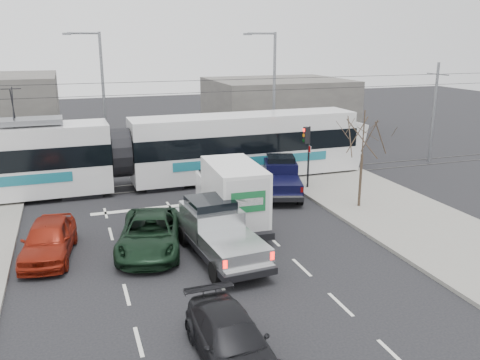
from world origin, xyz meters
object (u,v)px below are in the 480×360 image
object	(u,v)px
street_lamp_near	(272,90)
green_car	(150,233)
navy_pickup	(281,177)
tram	(119,154)
traffic_signal	(307,144)
dark_car	(232,340)
box_truck	(231,195)
street_lamp_far	(101,92)
red_car	(48,239)
bare_tree	(363,137)
silver_pickup	(217,230)

from	to	relation	value
street_lamp_near	green_car	xyz separation A→B (m)	(-10.88, -13.43, -4.36)
navy_pickup	tram	bearing A→B (deg)	172.96
traffic_signal	dark_car	distance (m)	17.09
traffic_signal	box_truck	world-z (taller)	traffic_signal
dark_car	street_lamp_far	bearing A→B (deg)	92.08
box_truck	red_car	distance (m)	8.18
street_lamp_far	tram	bearing A→B (deg)	-86.09
green_car	red_car	xyz separation A→B (m)	(-4.00, 0.60, 0.03)
street_lamp_far	bare_tree	bearing A→B (deg)	-48.88
box_truck	navy_pickup	size ratio (longest dim) A/B	1.20
tram	street_lamp_near	bearing A→B (deg)	19.05
street_lamp_far	green_car	bearing A→B (deg)	-87.68
box_truck	dark_car	bearing A→B (deg)	-105.68
box_truck	street_lamp_far	bearing A→B (deg)	110.93
street_lamp_far	red_car	world-z (taller)	street_lamp_far
traffic_signal	street_lamp_far	bearing A→B (deg)	138.28
tram	dark_car	bearing A→B (deg)	-87.31
box_truck	red_car	world-z (taller)	box_truck
bare_tree	red_car	distance (m)	15.52
navy_pickup	red_car	world-z (taller)	navy_pickup
traffic_signal	navy_pickup	world-z (taller)	traffic_signal
bare_tree	red_car	xyz separation A→B (m)	(-15.16, -1.33, -3.01)
box_truck	navy_pickup	distance (m)	5.80
bare_tree	street_lamp_far	bearing A→B (deg)	131.12
bare_tree	street_lamp_far	world-z (taller)	street_lamp_far
street_lamp_near	silver_pickup	world-z (taller)	street_lamp_near
tram	green_car	xyz separation A→B (m)	(0.21, -9.43, -1.39)
tram	silver_pickup	xyz separation A→B (m)	(2.72, -10.78, -1.05)
bare_tree	street_lamp_near	bearing A→B (deg)	91.42
traffic_signal	box_truck	size ratio (longest dim) A/B	0.57
traffic_signal	tram	xyz separation A→B (m)	(-10.25, 3.51, -0.60)
street_lamp_near	tram	size ratio (longest dim) A/B	0.30
street_lamp_far	silver_pickup	size ratio (longest dim) A/B	1.46
silver_pickup	box_truck	distance (m)	3.41
tram	dark_car	world-z (taller)	tram
street_lamp_near	box_truck	bearing A→B (deg)	-120.04
bare_tree	box_truck	size ratio (longest dim) A/B	0.79
bare_tree	dark_car	bearing A→B (deg)	-135.08
tram	silver_pickup	bearing A→B (deg)	-76.59
dark_car	green_car	bearing A→B (deg)	94.39
silver_pickup	green_car	xyz separation A→B (m)	(-2.51, 1.35, -0.34)
bare_tree	traffic_signal	bearing A→B (deg)	105.76
street_lamp_near	red_car	world-z (taller)	street_lamp_near
red_car	traffic_signal	bearing A→B (deg)	29.09
tram	red_car	bearing A→B (deg)	-113.98
street_lamp_far	box_truck	world-z (taller)	street_lamp_far
street_lamp_far	red_car	distance (m)	15.81
traffic_signal	navy_pickup	distance (m)	2.45
navy_pickup	dark_car	size ratio (longest dim) A/B	1.17
street_lamp_near	red_car	xyz separation A→B (m)	(-14.88, -12.83, -4.33)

